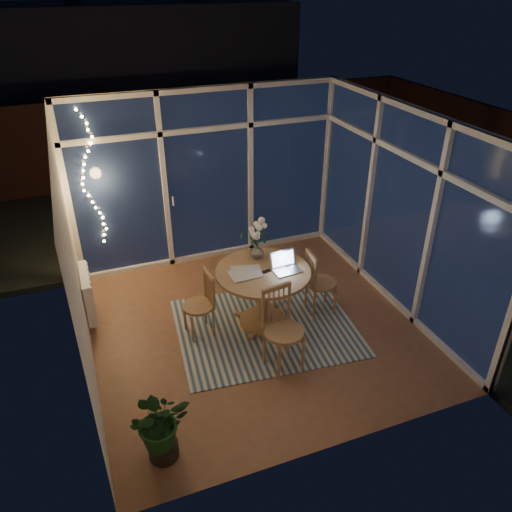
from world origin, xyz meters
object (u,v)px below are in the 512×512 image
chair_right (321,281)px  chair_front (284,330)px  dining_table (263,298)px  chair_left (198,305)px  flower_vase (257,251)px  laptop (287,262)px  potted_plant (161,427)px

chair_right → chair_front: bearing=136.5°
dining_table → chair_front: 0.82m
dining_table → chair_left: (-0.81, 0.10, 0.03)m
flower_vase → chair_left: bearing=-165.5°
dining_table → chair_right: bearing=-0.3°
chair_front → laptop: 0.88m
dining_table → chair_right: 0.82m
dining_table → potted_plant: 2.23m
chair_front → laptop: bearing=56.0°
dining_table → laptop: 0.59m
dining_table → laptop: bearing=-22.0°
dining_table → chair_right: (0.82, -0.00, 0.06)m
flower_vase → potted_plant: 2.54m
chair_left → laptop: laptop is taller
potted_plant → dining_table: bearing=43.9°
dining_table → potted_plant: dining_table is taller
chair_front → potted_plant: 1.71m
chair_right → flower_vase: bearing=71.5°
chair_front → laptop: (0.34, 0.70, 0.41)m
laptop → chair_front: bearing=-119.2°
chair_left → flower_vase: 0.99m
potted_plant → laptop: bearing=37.4°
chair_front → chair_left: bearing=120.7°
dining_table → chair_right: chair_right is taller
chair_right → laptop: size_ratio=2.77×
chair_left → chair_front: (0.74, -0.91, 0.07)m
chair_left → potted_plant: (-0.80, -1.64, -0.05)m
chair_left → potted_plant: 1.83m
dining_table → chair_front: size_ratio=1.16×
laptop → potted_plant: size_ratio=0.43×
potted_plant → flower_vase: bearing=48.5°
laptop → potted_plant: (-1.87, -1.43, -0.53)m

